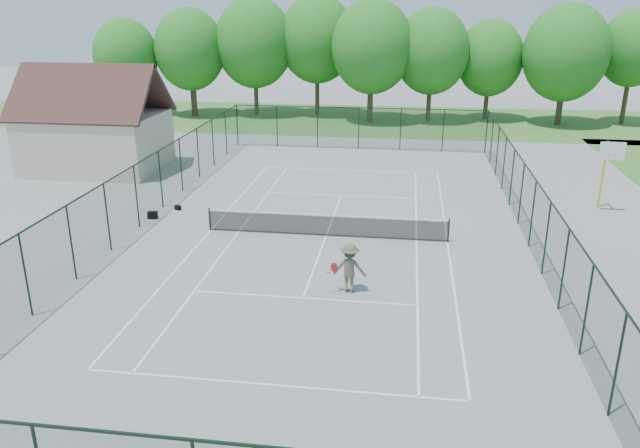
{
  "coord_description": "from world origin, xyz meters",
  "views": [
    {
      "loc": [
        3.45,
        -26.52,
        10.2
      ],
      "look_at": [
        0.0,
        -2.0,
        1.3
      ],
      "focal_mm": 35.0,
      "sensor_mm": 36.0,
      "label": 1
    }
  ],
  "objects": [
    {
      "name": "ground",
      "position": [
        0.0,
        0.0,
        0.0
      ],
      "size": [
        140.0,
        140.0,
        0.0
      ],
      "primitive_type": "plane",
      "color": "gray",
      "rests_on": "ground"
    },
    {
      "name": "grass_far",
      "position": [
        0.0,
        30.0,
        0.01
      ],
      "size": [
        80.0,
        16.0,
        0.01
      ],
      "primitive_type": "cube",
      "color": "#467A30",
      "rests_on": "ground"
    },
    {
      "name": "court_lines",
      "position": [
        0.0,
        0.0,
        0.0
      ],
      "size": [
        11.05,
        23.85,
        0.01
      ],
      "color": "white",
      "rests_on": "ground"
    },
    {
      "name": "tennis_net",
      "position": [
        0.0,
        0.0,
        0.58
      ],
      "size": [
        11.08,
        0.08,
        1.1
      ],
      "color": "black",
      "rests_on": "ground"
    },
    {
      "name": "fence_enclosure",
      "position": [
        0.0,
        0.0,
        1.56
      ],
      "size": [
        18.05,
        36.05,
        3.02
      ],
      "color": "#1C3C21",
      "rests_on": "ground"
    },
    {
      "name": "utility_building",
      "position": [
        -16.0,
        10.0,
        3.12
      ],
      "size": [
        8.6,
        6.27,
        6.63
      ],
      "color": "beige",
      "rests_on": "ground"
    },
    {
      "name": "tree_line_far",
      "position": [
        0.0,
        30.0,
        5.99
      ],
      "size": [
        39.4,
        6.4,
        9.7
      ],
      "color": "#483823",
      "rests_on": "ground"
    },
    {
      "name": "basketball_goal",
      "position": [
        13.54,
        5.72,
        2.57
      ],
      "size": [
        1.2,
        1.43,
        3.65
      ],
      "color": "gold",
      "rests_on": "ground"
    },
    {
      "name": "sports_bag_a",
      "position": [
        -8.83,
        1.22,
        0.18
      ],
      "size": [
        0.47,
        0.3,
        0.37
      ],
      "primitive_type": "cube",
      "rotation": [
        0.0,
        0.0,
        0.06
      ],
      "color": "black",
      "rests_on": "ground"
    },
    {
      "name": "sports_bag_b",
      "position": [
        -8.08,
        2.71,
        0.12
      ],
      "size": [
        0.36,
        0.31,
        0.24
      ],
      "primitive_type": "cube",
      "rotation": [
        0.0,
        0.0,
        -0.43
      ],
      "color": "black",
      "rests_on": "ground"
    },
    {
      "name": "tennis_player",
      "position": [
        1.6,
        -5.6,
        0.95
      ],
      "size": [
        1.77,
        0.91,
        1.89
      ],
      "color": "#51553E",
      "rests_on": "ground"
    }
  ]
}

